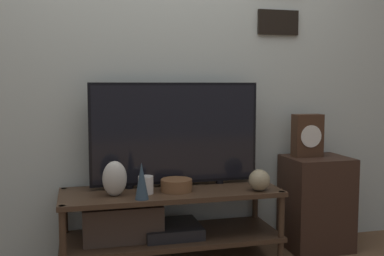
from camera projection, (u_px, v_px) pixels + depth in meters
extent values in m
cube|color=beige|center=(162.00, 56.00, 3.04)|extent=(6.40, 0.06, 2.70)
cube|color=black|center=(278.00, 22.00, 3.18)|extent=(0.30, 0.02, 0.17)
cube|color=beige|center=(279.00, 22.00, 3.18)|extent=(0.27, 0.01, 0.14)
cube|color=#422D1E|center=(171.00, 192.00, 2.84)|extent=(1.38, 0.49, 0.03)
cube|color=#422D1E|center=(171.00, 237.00, 2.87)|extent=(1.38, 0.49, 0.03)
cylinder|color=#422D1E|center=(63.00, 249.00, 2.50)|extent=(0.04, 0.04, 0.49)
cylinder|color=#422D1E|center=(281.00, 230.00, 2.82)|extent=(0.04, 0.04, 0.49)
cylinder|color=#422D1E|center=(65.00, 226.00, 2.91)|extent=(0.04, 0.04, 0.49)
cylinder|color=#422D1E|center=(255.00, 211.00, 3.24)|extent=(0.04, 0.04, 0.49)
cube|color=black|center=(171.00, 229.00, 2.87)|extent=(0.36, 0.34, 0.07)
cube|color=#47382D|center=(122.00, 222.00, 2.78)|extent=(0.48, 0.27, 0.22)
cylinder|color=black|center=(129.00, 187.00, 2.88)|extent=(0.05, 0.05, 0.02)
cylinder|color=black|center=(220.00, 182.00, 3.04)|extent=(0.05, 0.05, 0.02)
cube|color=black|center=(175.00, 133.00, 2.93)|extent=(1.11, 0.04, 0.66)
cube|color=black|center=(176.00, 133.00, 2.91)|extent=(1.07, 0.01, 0.62)
ellipsoid|color=beige|center=(115.00, 179.00, 2.68)|extent=(0.15, 0.10, 0.21)
cylinder|color=brown|center=(176.00, 185.00, 2.81)|extent=(0.20, 0.20, 0.08)
cone|color=#2D4251|center=(142.00, 181.00, 2.60)|extent=(0.08, 0.08, 0.22)
sphere|color=tan|center=(259.00, 180.00, 2.82)|extent=(0.13, 0.13, 0.13)
cylinder|color=silver|center=(146.00, 185.00, 2.74)|extent=(0.09, 0.09, 0.11)
cube|color=#382319|center=(316.00, 203.00, 3.18)|extent=(0.43, 0.37, 0.65)
cube|color=#422819|center=(307.00, 135.00, 3.15)|extent=(0.21, 0.10, 0.30)
cylinder|color=white|center=(311.00, 136.00, 3.10)|extent=(0.15, 0.01, 0.15)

